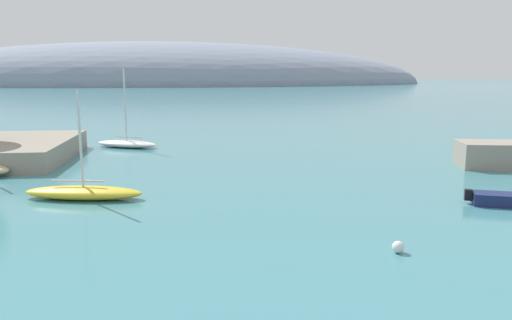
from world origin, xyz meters
name	(u,v)px	position (x,y,z in m)	size (l,w,h in m)	color
distant_ridge	(156,84)	(-27.25, 230.58, 0.00)	(247.46, 79.96, 38.19)	gray
sailboat_white_near_shore	(127,143)	(-13.13, 44.68, 0.44)	(6.94, 4.49, 8.00)	white
sailboat_yellow_outer_mooring	(84,192)	(-12.79, 23.99, 0.45)	(7.72, 3.28, 6.82)	yellow
mooring_buoy_white	(398,247)	(3.38, 12.94, 0.27)	(0.54, 0.54, 0.54)	silver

